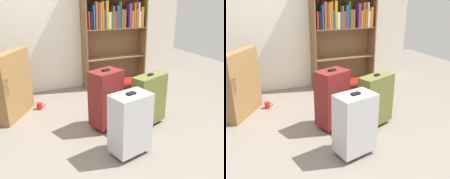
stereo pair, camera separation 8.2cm
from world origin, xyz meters
TOP-DOWN VIEW (x-y plane):
  - ground_plane at (0.00, 0.00)m, footprint 8.00×8.00m
  - back_wall at (0.00, 2.03)m, footprint 4.57×0.10m
  - bookshelf at (0.87, 1.83)m, footprint 1.13×0.29m
  - mug at (-0.59, 1.27)m, footprint 0.12×0.08m
  - storage_box at (0.86, 1.42)m, footprint 0.41×0.28m
  - suitcase_silver at (0.09, -0.24)m, footprint 0.44×0.34m
  - suitcase_olive at (0.60, 0.21)m, footprint 0.50×0.34m
  - suitcase_dark_red at (0.09, 0.39)m, footprint 0.43×0.37m

SIDE VIEW (x-z plane):
  - ground_plane at x=0.00m, z-range 0.00..0.00m
  - mug at x=-0.59m, z-range 0.00..0.10m
  - storage_box at x=0.86m, z-range 0.01..0.19m
  - suitcase_olive at x=0.60m, z-range 0.01..0.70m
  - suitcase_silver at x=0.09m, z-range 0.01..0.71m
  - suitcase_dark_red at x=0.09m, z-range 0.01..0.78m
  - bookshelf at x=0.87m, z-range 0.23..2.26m
  - back_wall at x=0.00m, z-range 0.00..2.60m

